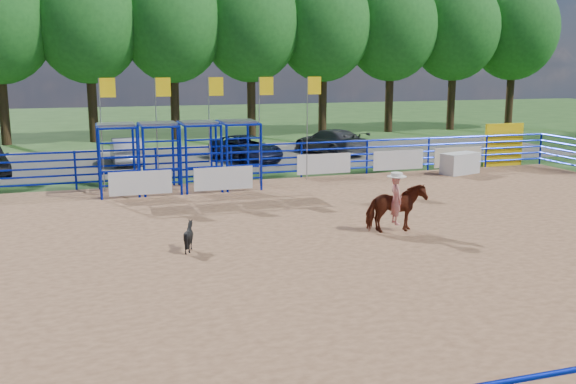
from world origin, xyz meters
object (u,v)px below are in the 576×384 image
Objects in this scene: calf at (189,236)px; car_b at (126,150)px; announcer_table at (460,163)px; car_c at (246,148)px; car_d at (330,142)px; horse_and_rider at (396,203)px.

calf is 15.59m from car_b.
announcer_table is 10.26m from car_c.
car_b is (-0.50, 15.58, 0.25)m from calf.
car_d is at bearing -4.18° from car_c.
car_c is at bearing -50.16° from calf.
car_c is at bearing 140.37° from announcer_table.
horse_and_rider is 3.23× the size of calf.
car_d is (10.50, 0.18, 0.03)m from car_b.
horse_and_rider reaches higher than car_c.
car_b is 0.85× the size of car_c.
horse_and_rider is 14.63m from car_c.
horse_and_rider is at bearing 111.28° from car_b.
car_c reaches higher than calf.
car_d is (4.85, 1.12, 0.04)m from car_c.
car_d is at bearing -179.89° from car_b.
horse_and_rider is at bearing -120.39° from calf.
horse_and_rider is 16.79m from car_b.
calf is 15.53m from car_c.
calf is 0.16× the size of car_d.
car_b is at bearing 112.16° from horse_and_rider.
car_b is at bearing 153.47° from car_c.
calf is at bearing 90.94° from car_b.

